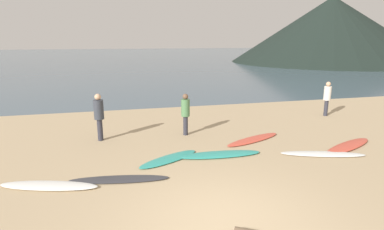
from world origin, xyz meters
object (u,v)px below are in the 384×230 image
Objects in this scene: surfboard_5 at (323,154)px; person_1 at (99,113)px; surfboard_0 at (49,186)px; surfboard_2 at (169,159)px; person_2 at (185,111)px; surfboard_3 at (219,154)px; surfboard_1 at (119,179)px; surfboard_4 at (253,139)px; surfboard_6 at (348,146)px; person_0 at (327,96)px.

surfboard_5 is 1.54× the size of person_1.
surfboard_0 reaches higher than surfboard_5.
surfboard_2 is 1.35× the size of person_2.
surfboard_3 is 1.56× the size of person_1.
surfboard_2 is at bearing -99.06° from person_1.
surfboard_4 reaches higher than surfboard_1.
surfboard_3 is 1.00× the size of surfboard_6.
person_2 is (1.04, 2.32, 0.88)m from surfboard_2.
surfboard_3 reaches higher than surfboard_1.
person_2 reaches higher than surfboard_2.
person_0 reaches higher than surfboard_0.
surfboard_5 is 7.47m from person_1.
person_1 is at bearing -164.52° from person_0.
surfboard_0 is 4.80m from surfboard_3.
surfboard_3 is at bearing 29.17° from surfboard_0.
surfboard_2 is at bearing -147.11° from person_0.
surfboard_5 is 1.61× the size of person_0.
person_1 reaches higher than surfboard_5.
surfboard_3 is 4.39m from surfboard_6.
surfboard_1 is 1.02× the size of surfboard_4.
surfboard_4 is 5.48m from person_1.
surfboard_6 is at bearing -67.98° from person_1.
person_0 is at bearing 82.85° from person_2.
surfboard_1 is 0.97× the size of surfboard_6.
surfboard_5 is (4.67, -0.77, 0.01)m from surfboard_2.
surfboard_4 is 5.54m from person_0.
surfboard_3 is 1.67× the size of person_2.
surfboard_1 is 1.59× the size of person_0.
surfboard_2 is 1.57m from surfboard_3.
surfboard_6 is 1.55× the size of person_1.
person_2 is at bearing 127.30° from surfboard_4.
surfboard_1 is 1.21× the size of surfboard_2.
surfboard_2 and surfboard_4 have the same top height.
surfboard_2 is at bearing 152.59° from surfboard_6.
person_0 is at bearing 39.88° from surfboard_0.
surfboard_5 reaches higher than surfboard_1.
surfboard_0 is 3.29m from surfboard_2.
surfboard_1 is at bearing -129.91° from person_1.
person_2 is at bearing 55.96° from surfboard_0.
surfboard_3 is at bearing 151.88° from surfboard_6.
person_1 is at bearing 108.13° from surfboard_1.
person_2 is (-4.91, 2.66, 0.87)m from surfboard_6.
surfboard_0 is at bearing -148.73° from person_0.
surfboard_1 is 3.65m from person_1.
surfboard_4 is (6.34, 2.15, -0.01)m from surfboard_0.
surfboard_0 is at bearing -156.64° from person_1.
surfboard_2 is at bearing -42.21° from person_2.
surfboard_4 is 3.09m from surfboard_6.
person_0 reaches higher than surfboard_2.
person_0 is (2.10, 4.01, 0.89)m from surfboard_6.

